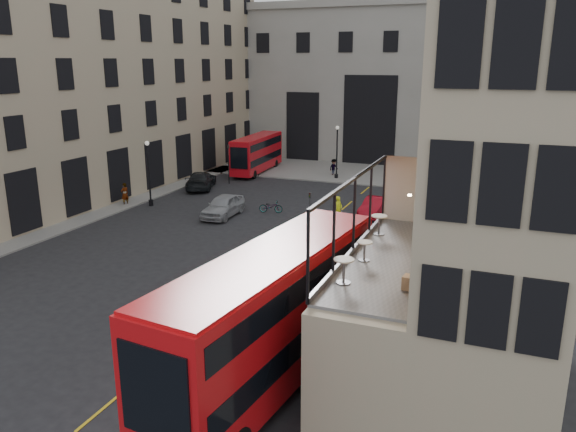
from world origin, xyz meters
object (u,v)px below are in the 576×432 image
at_px(street_lamp_b, 337,155).
at_px(cafe_table_mid, 365,248).
at_px(cafe_table_near, 344,267).
at_px(bus_near, 272,310).
at_px(pedestrian_a, 206,181).
at_px(car_a, 223,206).
at_px(car_c, 201,180).
at_px(cafe_chair_a, 410,282).
at_px(cafe_chair_c, 429,245).
at_px(traffic_light_far, 229,159).
at_px(pedestrian_e, 125,194).
at_px(pedestrian_b, 334,167).
at_px(pedestrian_c, 392,167).
at_px(bicycle, 271,207).
at_px(bus_far, 257,152).
at_px(traffic_light_near, 310,214).
at_px(cyclist, 338,209).
at_px(cafe_table_far, 379,222).
at_px(car_b, 375,207).
at_px(street_lamp_a, 149,177).
at_px(cafe_chair_b, 425,255).
at_px(cafe_chair_d, 434,233).

bearing_deg(street_lamp_b, cafe_table_mid, -71.51).
distance_m(street_lamp_b, cafe_table_near, 38.87).
xyz_separation_m(bus_near, pedestrian_a, (-18.43, 27.19, -2.01)).
relative_size(car_a, pedestrian_a, 2.97).
xyz_separation_m(car_c, pedestrian_a, (0.68, -0.23, 0.02)).
height_order(cafe_table_near, cafe_chair_a, cafe_chair_a).
bearing_deg(cafe_chair_c, traffic_light_far, 130.13).
distance_m(bus_near, pedestrian_e, 29.24).
bearing_deg(pedestrian_b, cafe_table_near, -135.73).
relative_size(pedestrian_c, pedestrian_e, 0.93).
bearing_deg(street_lamp_b, bicycle, -93.79).
bearing_deg(cafe_chair_a, bus_far, 121.29).
distance_m(traffic_light_near, bus_far, 26.33).
bearing_deg(cyclist, cafe_chair_a, -140.06).
relative_size(pedestrian_b, cafe_chair_c, 2.10).
bearing_deg(car_c, cafe_table_mid, 109.97).
bearing_deg(bus_near, bicycle, 113.70).
bearing_deg(cafe_table_near, cafe_table_far, 91.37).
xyz_separation_m(bus_near, cafe_chair_c, (4.96, 3.42, 2.03)).
bearing_deg(car_a, traffic_light_near, -33.35).
relative_size(bus_near, bus_far, 1.31).
relative_size(car_b, car_c, 0.78).
height_order(car_a, cyclist, cyclist).
xyz_separation_m(street_lamp_a, pedestrian_b, (10.25, 17.51, -1.52)).
relative_size(pedestrian_c, cafe_chair_b, 2.01).
height_order(bicycle, cafe_table_mid, cafe_table_mid).
distance_m(bicycle, cafe_chair_b, 24.90).
bearing_deg(cafe_chair_b, bus_far, 123.30).
distance_m(traffic_light_far, street_lamp_b, 10.82).
height_order(car_b, cyclist, cyclist).
xyz_separation_m(street_lamp_a, street_lamp_b, (11.00, 16.00, 0.00)).
xyz_separation_m(street_lamp_a, cafe_table_near, (22.52, -21.02, 2.75)).
distance_m(bus_far, cafe_chair_d, 38.80).
bearing_deg(car_b, cafe_chair_c, -67.64).
bearing_deg(pedestrian_c, car_b, 68.60).
bearing_deg(cafe_table_far, cyclist, 111.90).
distance_m(cafe_table_far, cafe_chair_a, 5.77).
xyz_separation_m(street_lamp_a, bus_far, (2.07, 16.34, -0.22)).
distance_m(traffic_light_near, bus_near, 14.73).
distance_m(street_lamp_b, car_b, 14.04).
distance_m(street_lamp_b, pedestrian_e, 21.23).
bearing_deg(bicycle, cafe_chair_a, -160.42).
bearing_deg(cafe_chair_d, traffic_light_near, 133.03).
bearing_deg(traffic_light_near, cafe_table_near, -66.55).
bearing_deg(car_b, pedestrian_a, 173.48).
xyz_separation_m(cafe_table_mid, cafe_table_far, (-0.23, 3.29, 0.07)).
xyz_separation_m(car_b, cyclist, (-2.09, -2.64, 0.26)).
distance_m(pedestrian_c, cafe_chair_b, 38.97).
distance_m(bus_far, car_c, 9.40).
relative_size(street_lamp_a, car_b, 1.26).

